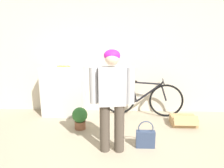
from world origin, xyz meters
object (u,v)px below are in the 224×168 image
Objects in this scene: bicycle at (142,98)px; cardboard_box at (183,121)px; person at (112,95)px; banana at (64,66)px; handbag at (145,138)px; potted_plant at (80,117)px.

cardboard_box is (0.77, -0.46, -0.30)m from bicycle.
person is 1.65m from bicycle.
handbag is (1.59, -1.32, -0.91)m from banana.
person reaches higher than potted_plant.
banana is 2.65m from cardboard_box.
potted_plant is at bearing -172.59° from cardboard_box.
banana is 1.18m from potted_plant.
cardboard_box is at bearing -23.82° from bicycle.
bicycle is 1.79m from banana.
person is 1.86m from cardboard_box.
bicycle is 5.48× the size of banana.
person is 4.98× the size of banana.
bicycle is 1.42m from potted_plant.
bicycle is 3.56× the size of cardboard_box.
bicycle is 4.09× the size of potted_plant.
cardboard_box is at bearing -10.45° from banana.
person is at bearing -49.37° from potted_plant.
person is at bearing -143.88° from cardboard_box.
bicycle is at bearing 59.83° from person.
handbag is at bearing -133.71° from cardboard_box.
banana is at bearing 169.55° from cardboard_box.
potted_plant reaches higher than cardboard_box.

